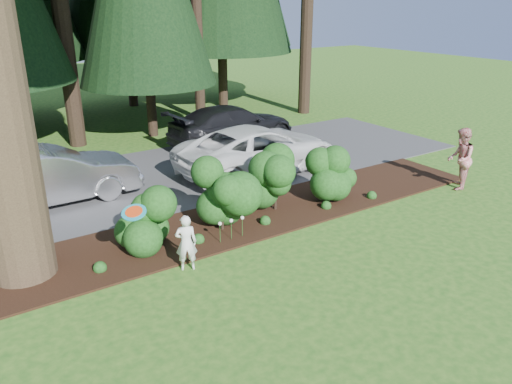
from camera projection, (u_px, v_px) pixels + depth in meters
ground at (306, 282)px, 9.95m from camera, size 80.00×80.00×0.00m
mulch_bed at (224, 224)px, 12.46m from camera, size 16.00×2.50×0.05m
driveway at (157, 177)px, 15.77m from camera, size 22.00×6.00×0.03m
shrub_row at (252, 190)px, 12.49m from camera, size 6.53×1.60×1.61m
lily_cluster at (231, 222)px, 11.48m from camera, size 0.69×0.09×0.57m
car_silver_wagon at (49, 176)px, 13.52m from camera, size 4.74×1.68×1.56m
car_white_suv at (259, 150)px, 15.95m from camera, size 5.61×2.86×1.52m
car_dark_suv at (233, 125)px, 19.10m from camera, size 5.27×2.44×1.49m
child at (186, 243)px, 10.23m from camera, size 0.52×0.44×1.22m
adult at (460, 159)px, 14.60m from camera, size 1.13×1.08×1.83m
frisbee at (134, 212)px, 9.21m from camera, size 0.48×0.46×0.23m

